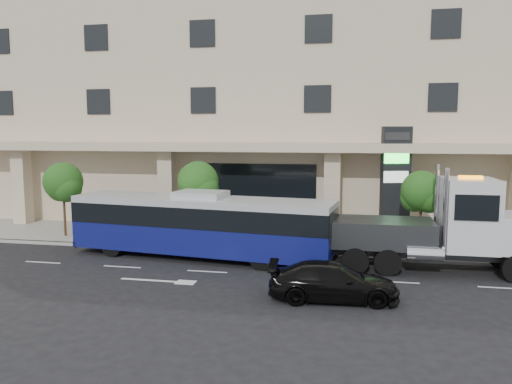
% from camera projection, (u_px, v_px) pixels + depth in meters
% --- Properties ---
extents(ground, '(120.00, 120.00, 0.00)m').
position_uv_depth(ground, '(216.00, 263.00, 23.25)').
color(ground, black).
rests_on(ground, ground).
extents(sidewalk, '(120.00, 6.00, 0.15)m').
position_uv_depth(sidewalk, '(240.00, 239.00, 28.11)').
color(sidewalk, gray).
rests_on(sidewalk, ground).
extents(curb, '(120.00, 0.30, 0.15)m').
position_uv_depth(curb, '(227.00, 251.00, 25.19)').
color(curb, gray).
rests_on(curb, ground).
extents(convention_center, '(60.00, 17.60, 20.00)m').
position_uv_depth(convention_center, '(271.00, 79.00, 37.08)').
color(convention_center, '#C7B595').
rests_on(convention_center, ground).
extents(tree_left, '(2.27, 2.20, 4.22)m').
position_uv_depth(tree_left, '(64.00, 184.00, 28.29)').
color(tree_left, '#422B19').
rests_on(tree_left, sidewalk).
extents(tree_mid, '(2.28, 2.20, 4.38)m').
position_uv_depth(tree_mid, '(198.00, 185.00, 26.74)').
color(tree_mid, '#422B19').
rests_on(tree_mid, sidewalk).
extents(tree_right, '(2.10, 2.00, 4.04)m').
position_uv_depth(tree_right, '(422.00, 194.00, 24.56)').
color(tree_right, '#422B19').
rests_on(tree_right, sidewalk).
extents(city_bus, '(13.10, 4.33, 3.26)m').
position_uv_depth(city_bus, '(201.00, 224.00, 23.99)').
color(city_bus, black).
rests_on(city_bus, ground).
extents(tow_truck, '(10.13, 2.63, 4.62)m').
position_uv_depth(tow_truck, '(446.00, 229.00, 21.57)').
color(tow_truck, '#2D3033').
rests_on(tow_truck, ground).
extents(black_sedan, '(4.85, 2.32, 1.36)m').
position_uv_depth(black_sedan, '(333.00, 281.00, 18.06)').
color(black_sedan, black).
rests_on(black_sedan, ground).
extents(signage_pylon, '(1.64, 0.96, 6.22)m').
position_uv_depth(signage_pylon, '(395.00, 183.00, 27.05)').
color(signage_pylon, black).
rests_on(signage_pylon, sidewalk).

